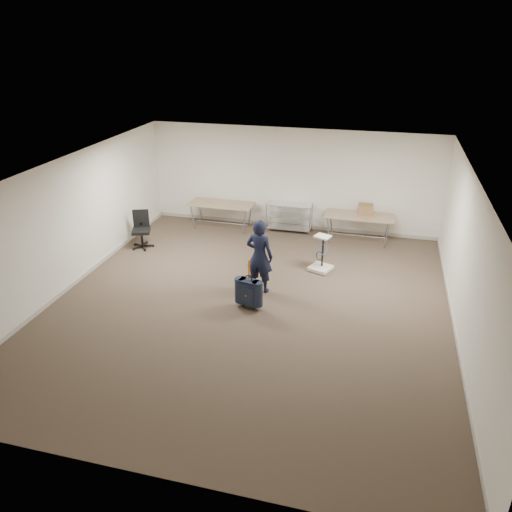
# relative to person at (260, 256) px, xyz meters

# --- Properties ---
(ground) EXTENTS (9.00, 9.00, 0.00)m
(ground) POSITION_rel_person_xyz_m (-0.04, -0.64, -0.81)
(ground) COLOR #45352A
(ground) RESTS_ON ground
(room_shell) EXTENTS (8.00, 9.00, 9.00)m
(room_shell) POSITION_rel_person_xyz_m (-0.04, 0.74, -0.76)
(room_shell) COLOR white
(room_shell) RESTS_ON ground
(folding_table_left) EXTENTS (1.80, 0.75, 0.73)m
(folding_table_left) POSITION_rel_person_xyz_m (-1.94, 3.31, -0.13)
(folding_table_left) COLOR #9E7D60
(folding_table_left) RESTS_ON ground
(folding_table_right) EXTENTS (1.80, 0.75, 0.73)m
(folding_table_right) POSITION_rel_person_xyz_m (1.86, 3.31, -0.13)
(folding_table_right) COLOR #9E7D60
(folding_table_right) RESTS_ON ground
(wire_shelf) EXTENTS (1.22, 0.47, 0.80)m
(wire_shelf) POSITION_rel_person_xyz_m (-0.04, 3.56, -0.37)
(wire_shelf) COLOR silver
(wire_shelf) RESTS_ON ground
(person) EXTENTS (0.64, 0.47, 1.62)m
(person) POSITION_rel_person_xyz_m (0.00, 0.00, 0.00)
(person) COLOR black
(person) RESTS_ON ground
(suitcase) EXTENTS (0.43, 0.30, 1.06)m
(suitcase) POSITION_rel_person_xyz_m (-0.03, -0.79, -0.45)
(suitcase) COLOR #162131
(suitcase) RESTS_ON ground
(office_chair) EXTENTS (0.58, 0.59, 0.96)m
(office_chair) POSITION_rel_person_xyz_m (-3.52, 1.51, -0.52)
(office_chair) COLOR black
(office_chair) RESTS_ON ground
(equipment_cart) EXTENTS (0.62, 0.62, 0.88)m
(equipment_cart) POSITION_rel_person_xyz_m (1.16, 1.30, -0.58)
(equipment_cart) COLOR beige
(equipment_cart) RESTS_ON ground
(cardboard_box) EXTENTS (0.40, 0.31, 0.28)m
(cardboard_box) POSITION_rel_person_xyz_m (2.00, 3.40, 0.06)
(cardboard_box) COLOR olive
(cardboard_box) RESTS_ON folding_table_right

